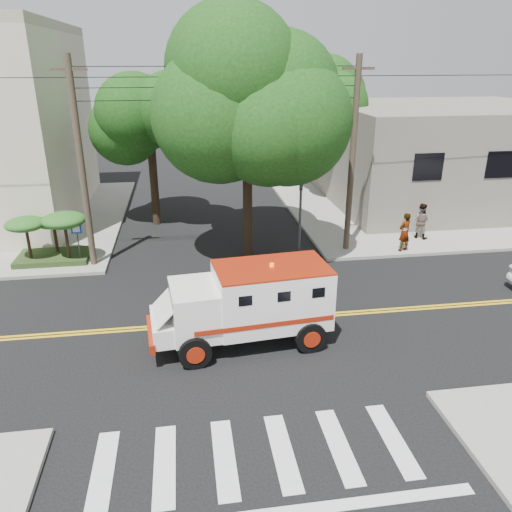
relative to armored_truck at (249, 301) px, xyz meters
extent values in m
plane|color=black|center=(-0.48, 1.41, -1.51)|extent=(100.00, 100.00, 0.00)
cube|color=gray|center=(13.02, 14.91, -1.43)|extent=(17.00, 17.00, 0.15)
cube|color=slate|center=(14.52, 15.41, 1.64)|extent=(14.00, 12.00, 6.00)
cylinder|color=#382D23|center=(-6.08, 7.41, 2.99)|extent=(0.28, 0.28, 9.00)
cylinder|color=#382D23|center=(5.82, 7.61, 2.99)|extent=(0.28, 0.28, 9.00)
cylinder|color=black|center=(1.02, 7.91, 1.99)|extent=(0.44, 0.44, 7.00)
sphere|color=#11370F|center=(1.02, 7.91, 5.49)|extent=(5.32, 5.32, 5.32)
sphere|color=#11370F|center=(2.16, 7.15, 6.06)|extent=(4.56, 4.56, 4.56)
cylinder|color=black|center=(-3.48, 13.41, 1.29)|extent=(0.44, 0.44, 5.60)
sphere|color=#11370F|center=(-3.48, 13.41, 4.09)|extent=(3.92, 3.92, 3.92)
sphere|color=#11370F|center=(-2.64, 12.85, 4.51)|extent=(3.36, 3.36, 3.36)
cylinder|color=black|center=(8.02, 17.41, 1.47)|extent=(0.44, 0.44, 5.95)
sphere|color=#11370F|center=(8.02, 17.41, 4.44)|extent=(4.20, 4.20, 4.20)
sphere|color=#11370F|center=(8.92, 16.81, 4.89)|extent=(3.60, 3.60, 3.60)
cylinder|color=#3F3F42|center=(3.32, 7.01, 0.29)|extent=(0.12, 0.12, 3.60)
imported|color=#3F3F42|center=(3.32, 7.01, 1.64)|extent=(0.15, 0.18, 0.90)
cylinder|color=#3F3F42|center=(-6.68, 7.61, -0.51)|extent=(0.06, 0.06, 2.00)
cube|color=#0C33A5|center=(-6.68, 7.55, 0.29)|extent=(0.45, 0.03, 0.45)
cube|color=#1E3314|center=(-7.98, 8.21, -1.24)|extent=(3.20, 2.00, 0.24)
cylinder|color=black|center=(-8.88, 7.91, -0.36)|extent=(0.14, 0.14, 1.52)
ellipsoid|color=#205419|center=(-8.88, 7.91, 0.50)|extent=(1.73, 1.73, 0.60)
cylinder|color=black|center=(-7.88, 8.61, -0.44)|extent=(0.14, 0.14, 1.36)
ellipsoid|color=#205419|center=(-7.88, 8.61, 0.33)|extent=(1.55, 1.55, 0.54)
cylinder|color=black|center=(-7.18, 7.71, -0.28)|extent=(0.14, 0.14, 1.68)
ellipsoid|color=#205419|center=(-7.18, 7.71, 0.67)|extent=(1.91, 1.91, 0.66)
cube|color=white|center=(0.75, 0.07, 0.11)|extent=(3.80, 2.47, 1.95)
cube|color=white|center=(-1.74, -0.17, -0.07)|extent=(1.67, 2.17, 1.57)
cube|color=black|center=(-2.46, -0.24, 0.34)|extent=(0.21, 1.57, 0.65)
cube|color=white|center=(-2.71, -0.26, -0.54)|extent=(1.01, 1.92, 0.65)
cube|color=maroon|center=(-3.17, -0.31, -0.77)|extent=(0.36, 2.00, 0.32)
cube|color=maroon|center=(0.75, 0.07, 1.11)|extent=(3.80, 2.47, 0.06)
cylinder|color=black|center=(-1.82, -1.22, -1.00)|extent=(1.04, 0.39, 1.02)
cylinder|color=black|center=(-2.02, 0.85, -1.00)|extent=(1.04, 0.39, 1.02)
cylinder|color=black|center=(1.87, -0.86, -1.00)|extent=(1.04, 0.39, 1.02)
cylinder|color=black|center=(1.66, 1.20, -1.00)|extent=(1.04, 0.39, 1.02)
imported|color=gray|center=(8.43, 6.91, -0.42)|extent=(0.81, 0.68, 1.88)
imported|color=gray|center=(10.04, 8.55, -0.44)|extent=(1.12, 1.11, 1.83)
camera|label=1|loc=(-1.91, -14.29, 7.32)|focal=35.00mm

